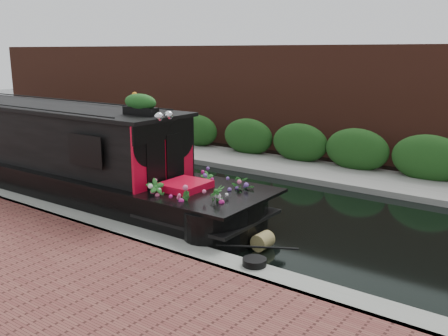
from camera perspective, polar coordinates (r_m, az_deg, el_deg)
The scene contains 8 objects.
ground at distance 13.12m, azimuth -2.15°, elevation -3.57°, with size 80.00×80.00×0.00m, color black.
near_bank_coping at distance 10.89m, azimuth -13.17°, elevation -7.53°, with size 40.00×0.60×0.50m, color gray.
far_bank_path at distance 16.49m, azimuth 7.02°, elevation -0.15°, with size 40.00×2.40×0.34m, color gray.
far_hedge at distance 17.26m, azimuth 8.51°, elevation 0.41°, with size 40.00×1.10×2.80m, color #1B4316.
far_brick_wall at distance 19.10m, azimuth 11.50°, elevation 1.54°, with size 40.00×1.00×8.00m, color #53271C.
narrowboat at distance 14.58m, azimuth -19.81°, elevation 1.09°, with size 13.23×2.60×3.11m.
rope_fender at distance 9.90m, azimuth 4.45°, elevation -8.31°, with size 0.34×0.34×0.40m, color olive.
coiled_mooring_rope at distance 8.62m, azimuth 3.50°, elevation -10.66°, with size 0.41×0.41×0.12m, color black.
Camera 1 is at (7.88, -9.78, 3.81)m, focal length 40.00 mm.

